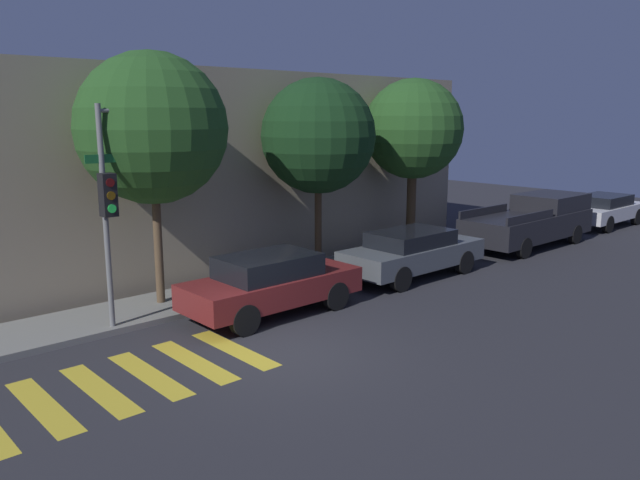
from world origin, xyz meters
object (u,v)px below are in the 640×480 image
traffic_light_pole (123,181)px  tree_midblock (318,136)px  pickup_truck (532,220)px  sedan_middle (412,252)px  tree_far_end (413,130)px  tree_near_corner (152,129)px  sedan_far_end (604,209)px  sedan_near_corner (271,283)px

traffic_light_pole → tree_midblock: tree_midblock is taller
pickup_truck → sedan_middle: bearing=180.0°
pickup_truck → tree_far_end: tree_far_end is taller
tree_far_end → tree_near_corner: bearing=180.0°
traffic_light_pole → tree_near_corner: (1.25, 0.99, 1.06)m
sedan_far_end → tree_near_corner: tree_near_corner is taller
sedan_near_corner → sedan_middle: 5.20m
sedan_near_corner → sedan_middle: bearing=0.0°
sedan_near_corner → sedan_far_end: sedan_near_corner is taller
pickup_truck → sedan_near_corner: bearing=180.0°
traffic_light_pole → tree_far_end: (10.77, 0.99, 0.88)m
sedan_middle → tree_far_end: 4.88m
tree_near_corner → tree_far_end: 9.52m
traffic_light_pole → tree_midblock: (6.48, 0.99, 0.76)m
traffic_light_pole → tree_midblock: size_ratio=0.86×
sedan_near_corner → sedan_far_end: (17.81, -0.00, -0.04)m
sedan_near_corner → pickup_truck: (11.94, -0.00, 0.14)m
sedan_far_end → tree_midblock: 14.83m
tree_near_corner → tree_midblock: (5.23, 0.00, -0.30)m
sedan_middle → tree_far_end: (2.62, 2.26, 3.44)m
sedan_near_corner → tree_far_end: tree_far_end is taller
sedan_near_corner → sedan_middle: sedan_near_corner is taller
traffic_light_pole → tree_far_end: 10.85m
pickup_truck → traffic_light_pole: bearing=175.1°
traffic_light_pole → sedan_near_corner: size_ratio=1.13×
sedan_near_corner → sedan_far_end: size_ratio=0.96×
pickup_truck → tree_far_end: 5.73m
tree_near_corner → tree_far_end: bearing=0.0°
sedan_middle → tree_near_corner: bearing=161.8°
sedan_far_end → tree_near_corner: bearing=173.4°
sedan_middle → pickup_truck: bearing=-0.0°
sedan_middle → pickup_truck: 6.74m
sedan_far_end → tree_midblock: (-14.28, 2.26, 3.33)m
traffic_light_pole → tree_near_corner: size_ratio=0.80×
sedan_middle → tree_midblock: tree_midblock is taller
tree_near_corner → sedan_near_corner: bearing=-53.1°
tree_near_corner → tree_midblock: 5.24m
tree_far_end → tree_midblock: bearing=180.0°
traffic_light_pole → sedan_near_corner: traffic_light_pole is taller
sedan_far_end → tree_midblock: size_ratio=0.79×
traffic_light_pole → sedan_far_end: traffic_light_pole is taller
sedan_middle → sedan_far_end: 12.61m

